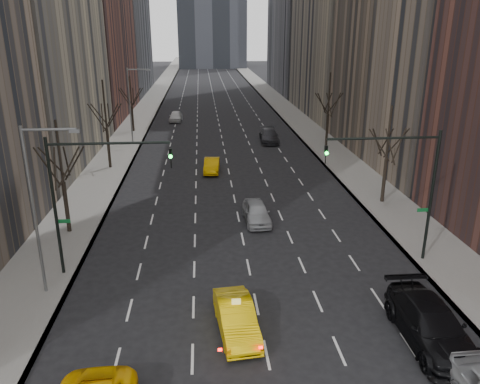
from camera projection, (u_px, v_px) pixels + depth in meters
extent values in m
cube|color=slate|center=(146.00, 110.00, 81.62)|extent=(4.50, 320.00, 0.15)
cube|color=slate|center=(284.00, 108.00, 83.53)|extent=(4.50, 320.00, 0.15)
cylinder|color=black|center=(67.00, 207.00, 32.12)|extent=(0.28, 0.28, 3.57)
cylinder|color=black|center=(59.00, 152.00, 30.82)|extent=(0.16, 0.16, 4.25)
cylinder|color=black|center=(67.00, 161.00, 31.93)|extent=(0.42, 1.80, 2.52)
cylinder|color=black|center=(74.00, 163.00, 31.46)|extent=(1.74, 0.72, 2.52)
cylinder|color=black|center=(69.00, 167.00, 30.65)|extent=(1.46, 1.25, 2.52)
cylinder|color=black|center=(55.00, 169.00, 30.31)|extent=(0.42, 1.80, 2.52)
cylinder|color=black|center=(47.00, 166.00, 30.78)|extent=(1.74, 0.72, 2.52)
cylinder|color=black|center=(53.00, 163.00, 31.59)|extent=(1.46, 1.25, 2.52)
cylinder|color=black|center=(109.00, 148.00, 47.10)|extent=(0.28, 0.28, 3.99)
cylinder|color=black|center=(104.00, 105.00, 45.65)|extent=(0.16, 0.16, 4.75)
cylinder|color=black|center=(109.00, 115.00, 46.84)|extent=(0.42, 1.80, 2.52)
cylinder|color=black|center=(114.00, 116.00, 46.37)|extent=(1.74, 0.72, 2.52)
cylinder|color=black|center=(111.00, 117.00, 45.56)|extent=(1.46, 1.25, 2.52)
cylinder|color=black|center=(102.00, 118.00, 45.22)|extent=(0.42, 1.80, 2.52)
cylinder|color=black|center=(97.00, 117.00, 45.69)|extent=(1.74, 0.72, 2.52)
cylinder|color=black|center=(100.00, 115.00, 46.50)|extent=(1.46, 1.25, 2.52)
cylinder|color=black|center=(133.00, 119.00, 64.13)|extent=(0.28, 0.28, 3.36)
cylinder|color=black|center=(131.00, 92.00, 62.92)|extent=(0.16, 0.16, 4.00)
cylinder|color=black|center=(133.00, 96.00, 63.98)|extent=(0.42, 1.80, 2.52)
cylinder|color=black|center=(137.00, 97.00, 63.51)|extent=(1.74, 0.72, 2.52)
cylinder|color=black|center=(136.00, 98.00, 62.70)|extent=(1.46, 1.25, 2.52)
cylinder|color=black|center=(129.00, 98.00, 62.36)|extent=(0.42, 1.80, 2.52)
cylinder|color=black|center=(125.00, 98.00, 62.83)|extent=(1.74, 0.72, 2.52)
cylinder|color=black|center=(127.00, 97.00, 63.64)|extent=(1.46, 1.25, 2.52)
cylinder|color=black|center=(384.00, 180.00, 37.74)|extent=(0.28, 0.28, 3.57)
cylinder|color=black|center=(389.00, 133.00, 36.45)|extent=(0.16, 0.16, 4.25)
cylinder|color=black|center=(386.00, 142.00, 37.56)|extent=(0.42, 1.80, 2.52)
cylinder|color=black|center=(396.00, 143.00, 37.09)|extent=(1.74, 0.72, 2.52)
cylinder|color=black|center=(399.00, 146.00, 36.28)|extent=(1.46, 1.25, 2.52)
cylinder|color=black|center=(390.00, 147.00, 35.94)|extent=(0.42, 1.80, 2.52)
cylinder|color=black|center=(379.00, 145.00, 36.41)|extent=(1.74, 0.72, 2.52)
cylinder|color=black|center=(377.00, 143.00, 37.22)|extent=(1.46, 1.25, 2.52)
cylinder|color=black|center=(327.00, 132.00, 54.60)|extent=(0.28, 0.28, 3.99)
cylinder|color=black|center=(329.00, 94.00, 53.16)|extent=(0.16, 0.16, 4.75)
cylinder|color=black|center=(328.00, 103.00, 54.35)|extent=(0.42, 1.80, 2.52)
cylinder|color=black|center=(335.00, 103.00, 53.88)|extent=(1.74, 0.72, 2.52)
cylinder|color=black|center=(336.00, 105.00, 53.07)|extent=(1.46, 1.25, 2.52)
cylinder|color=black|center=(329.00, 105.00, 52.73)|extent=(0.42, 1.80, 2.52)
cylinder|color=black|center=(322.00, 104.00, 53.20)|extent=(1.74, 0.72, 2.52)
cylinder|color=black|center=(322.00, 103.00, 54.01)|extent=(1.46, 1.25, 2.52)
cylinder|color=black|center=(55.00, 208.00, 25.83)|extent=(0.18, 0.18, 8.00)
cylinder|color=black|center=(109.00, 143.00, 24.90)|extent=(6.50, 0.14, 0.14)
imported|color=black|center=(171.00, 158.00, 25.45)|extent=(0.18, 0.22, 1.10)
sphere|color=#0CFF33|center=(171.00, 157.00, 25.23)|extent=(0.20, 0.20, 0.20)
cube|color=#0C5926|center=(64.00, 221.00, 26.13)|extent=(0.70, 0.04, 0.22)
cylinder|color=black|center=(431.00, 197.00, 27.51)|extent=(0.18, 0.18, 8.00)
cylinder|color=black|center=(384.00, 138.00, 26.07)|extent=(6.50, 0.14, 0.14)
imported|color=black|center=(326.00, 155.00, 26.11)|extent=(0.18, 0.22, 1.10)
sphere|color=#0CFF33|center=(327.00, 153.00, 25.90)|extent=(0.20, 0.20, 0.20)
cube|color=#0C5926|center=(423.00, 210.00, 27.75)|extent=(0.70, 0.04, 0.22)
cylinder|color=slate|center=(34.00, 213.00, 23.76)|extent=(0.16, 0.16, 9.00)
cylinder|color=slate|center=(49.00, 129.00, 22.44)|extent=(2.60, 0.14, 0.14)
cube|color=slate|center=(75.00, 131.00, 22.56)|extent=(0.50, 0.22, 0.15)
cylinder|color=slate|center=(130.00, 106.00, 56.68)|extent=(0.16, 0.16, 9.00)
cylinder|color=slate|center=(138.00, 69.00, 55.36)|extent=(2.60, 0.14, 0.14)
cube|color=slate|center=(149.00, 70.00, 55.48)|extent=(0.50, 0.22, 0.15)
imported|color=#F1C105|center=(236.00, 318.00, 21.82)|extent=(2.11, 4.80, 1.53)
imported|color=#96999E|center=(257.00, 212.00, 34.40)|extent=(1.96, 4.53, 1.52)
imported|color=black|center=(431.00, 324.00, 21.10)|extent=(2.57, 6.26, 1.81)
imported|color=#E5A604|center=(212.00, 165.00, 46.44)|extent=(1.78, 4.27, 1.37)
imported|color=#2C2C31|center=(269.00, 136.00, 58.76)|extent=(2.49, 5.58, 1.59)
imported|color=white|center=(176.00, 116.00, 71.91)|extent=(2.01, 4.59, 1.54)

